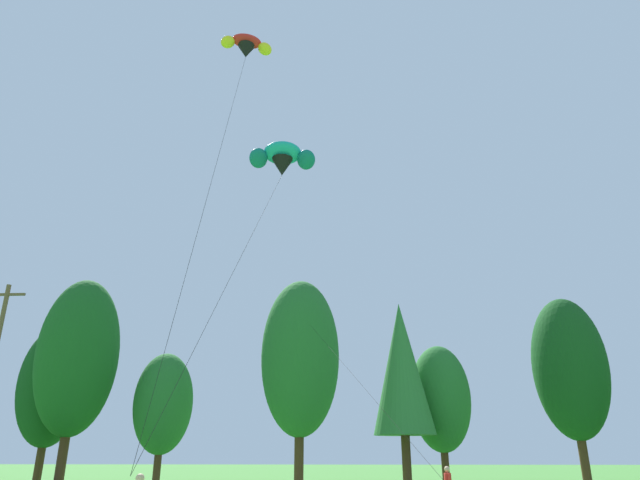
# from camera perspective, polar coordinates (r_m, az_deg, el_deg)

# --- Properties ---
(treeline_tree_c) EXTENTS (4.91, 4.91, 11.52)m
(treeline_tree_c) POSITION_cam_1_polar(r_m,az_deg,el_deg) (48.52, -25.75, -13.30)
(treeline_tree_c) COLOR #472D19
(treeline_tree_c) RESTS_ON ground_plane
(treeline_tree_d) EXTENTS (5.74, 5.74, 14.60)m
(treeline_tree_d) POSITION_cam_1_polar(r_m,az_deg,el_deg) (45.43, -23.57, -10.83)
(treeline_tree_d) COLOR #472D19
(treeline_tree_d) RESTS_ON ground_plane
(treeline_tree_e) EXTENTS (4.30, 4.30, 9.28)m
(treeline_tree_e) POSITION_cam_1_polar(r_m,az_deg,el_deg) (44.60, -15.76, -15.80)
(treeline_tree_e) COLOR #472D19
(treeline_tree_e) RESTS_ON ground_plane
(treeline_tree_f) EXTENTS (5.74, 5.74, 14.59)m
(treeline_tree_f) POSITION_cam_1_polar(r_m,az_deg,el_deg) (42.06, -2.04, -11.84)
(treeline_tree_f) COLOR #472D19
(treeline_tree_f) RESTS_ON ground_plane
(treeline_tree_g) EXTENTS (4.41, 4.41, 12.77)m
(treeline_tree_g) POSITION_cam_1_polar(r_m,az_deg,el_deg) (42.06, 8.38, -12.79)
(treeline_tree_g) COLOR #472D19
(treeline_tree_g) RESTS_ON ground_plane
(treeline_tree_h) EXTENTS (4.49, 4.49, 9.95)m
(treeline_tree_h) POSITION_cam_1_polar(r_m,az_deg,el_deg) (44.63, 12.24, -15.57)
(treeline_tree_h) COLOR #472D19
(treeline_tree_h) RESTS_ON ground_plane
(treeline_tree_i) EXTENTS (5.51, 5.51, 13.74)m
(treeline_tree_i) POSITION_cam_1_polar(r_m,az_deg,el_deg) (48.03, 24.23, -11.84)
(treeline_tree_i) COLOR #472D19
(treeline_tree_i) RESTS_ON ground_plane
(parafoil_kite_high_red_yellow) EXTENTS (2.99, 10.82, 22.77)m
(parafoil_kite_high_red_yellow) POSITION_cam_1_polar(r_m,az_deg,el_deg) (33.45, -7.56, 19.07)
(parafoil_kite_high_red_yellow) COLOR red
(parafoil_kite_mid_purple) EXTENTS (8.94, 19.61, 13.03)m
(parafoil_kite_mid_purple) POSITION_cam_1_polar(r_m,az_deg,el_deg) (44.32, -2.65, -6.02)
(parafoil_kite_mid_purple) COLOR purple
(parafoil_kite_far_teal) EXTENTS (4.25, 11.90, 16.31)m
(parafoil_kite_far_teal) POSITION_cam_1_polar(r_m,az_deg,el_deg) (30.27, -3.88, 8.26)
(parafoil_kite_far_teal) COLOR teal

